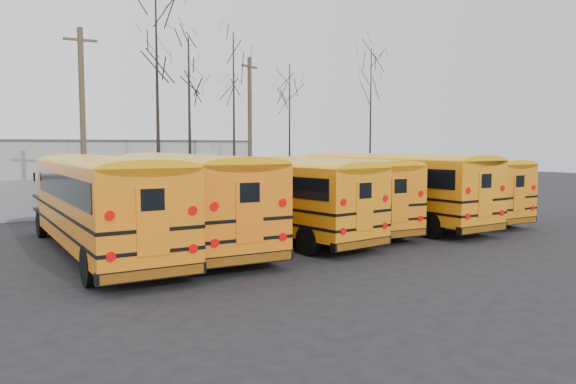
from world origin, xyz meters
TOP-DOWN VIEW (x-y plane):
  - ground at (0.00, 0.00)m, footprint 120.00×120.00m
  - fence at (0.00, 12.00)m, footprint 40.00×0.04m
  - distant_building at (2.00, 32.00)m, footprint 22.00×8.00m
  - bus_a at (-8.17, 1.14)m, footprint 3.40×12.19m
  - bus_b at (-5.14, 1.42)m, footprint 3.78×12.36m
  - bus_c at (-1.60, 1.25)m, footprint 3.56×11.53m
  - bus_d at (1.66, 2.05)m, footprint 3.59×11.55m
  - bus_e at (4.82, 1.38)m, footprint 2.79×11.97m
  - bus_f at (8.23, 1.73)m, footprint 2.97×11.18m
  - utility_pole_left at (-5.39, 14.69)m, footprint 1.79×0.32m
  - utility_pole_right at (7.97, 19.49)m, footprint 1.72×0.85m
  - tree_2 at (-1.24, 14.28)m, footprint 0.26×0.26m
  - tree_3 at (2.14, 17.39)m, footprint 0.26×0.26m
  - tree_4 at (5.12, 16.72)m, footprint 0.26×0.26m
  - tree_5 at (10.55, 17.96)m, footprint 0.26×0.26m
  - tree_6 at (18.15, 17.35)m, footprint 0.26×0.26m

SIDE VIEW (x-z plane):
  - ground at x=0.00m, z-range 0.00..0.00m
  - fence at x=0.00m, z-range 0.00..2.00m
  - bus_f at x=8.23m, z-range 0.27..3.37m
  - bus_c at x=-1.60m, z-range 0.27..3.45m
  - bus_d at x=1.66m, z-range 0.27..3.46m
  - bus_e at x=4.82m, z-range 0.29..3.63m
  - bus_a at x=-8.17m, z-range 0.29..3.66m
  - bus_b at x=-5.14m, z-range 0.29..3.70m
  - distant_building at x=2.00m, z-range 0.00..4.00m
  - tree_5 at x=10.55m, z-range 0.00..9.77m
  - utility_pole_left at x=-5.39m, z-range 0.14..10.19m
  - utility_pole_right at x=7.97m, z-range 0.14..10.35m
  - tree_3 at x=2.14m, z-range 0.00..10.74m
  - tree_4 at x=5.12m, z-range 0.00..11.32m
  - tree_6 at x=18.15m, z-range 0.00..11.52m
  - tree_2 at x=-1.24m, z-range 0.00..12.35m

